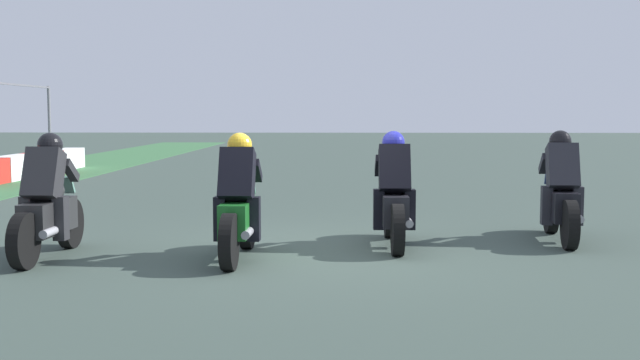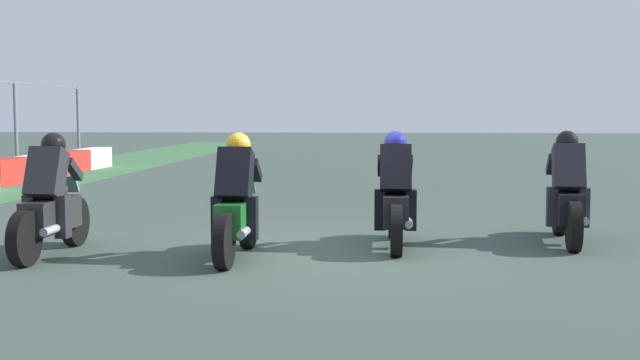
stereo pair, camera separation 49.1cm
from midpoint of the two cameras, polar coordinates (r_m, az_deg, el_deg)
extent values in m
plane|color=#3A4941|center=(9.81, 1.35, -5.28)|extent=(120.00, 120.00, 0.00)
cube|color=red|center=(20.16, -21.44, 0.56)|extent=(1.84, 0.60, 0.64)
cube|color=white|center=(21.86, -19.31, 0.94)|extent=(1.84, 0.60, 0.64)
cube|color=red|center=(23.59, -17.48, 1.26)|extent=(1.84, 0.60, 0.64)
cube|color=white|center=(25.34, -15.90, 1.54)|extent=(1.84, 0.60, 0.64)
cylinder|color=slate|center=(23.13, -20.96, 3.58)|extent=(0.10, 0.10, 2.64)
cylinder|color=slate|center=(27.27, -16.91, 3.85)|extent=(0.10, 0.10, 2.64)
cylinder|color=black|center=(11.66, 18.40, -2.31)|extent=(0.65, 0.20, 0.64)
cylinder|color=black|center=(10.29, 19.54, -3.28)|extent=(0.65, 0.20, 0.64)
cube|color=black|center=(10.95, 18.96, -1.83)|extent=(1.13, 0.43, 0.40)
ellipsoid|color=black|center=(11.02, 18.92, -0.22)|extent=(0.51, 0.35, 0.24)
cube|color=red|center=(10.45, 19.40, -2.04)|extent=(0.08, 0.17, 0.08)
cylinder|color=#A5A5AD|center=(10.65, 20.09, -2.75)|extent=(0.43, 0.14, 0.10)
cube|color=#23232A|center=(10.81, 19.12, 0.85)|extent=(0.52, 0.45, 0.66)
sphere|color=black|center=(11.01, 18.99, 2.69)|extent=(0.33, 0.33, 0.30)
cube|color=#3F548E|center=(11.41, 18.62, 0.16)|extent=(0.18, 0.27, 0.23)
cube|color=#23232A|center=(10.81, 18.01, -1.89)|extent=(0.19, 0.16, 0.52)
cube|color=#23232A|center=(10.87, 20.10, -1.91)|extent=(0.19, 0.16, 0.52)
cube|color=#23232A|center=(11.16, 17.90, 1.10)|extent=(0.39, 0.14, 0.31)
cube|color=#23232A|center=(11.21, 19.73, 1.07)|extent=(0.39, 0.14, 0.31)
cylinder|color=black|center=(10.86, 6.76, -2.61)|extent=(0.64, 0.14, 0.64)
cylinder|color=black|center=(9.48, 7.14, -3.72)|extent=(0.64, 0.14, 0.64)
cube|color=black|center=(10.14, 6.95, -2.12)|extent=(1.10, 0.32, 0.40)
ellipsoid|color=black|center=(10.21, 6.94, -0.38)|extent=(0.48, 0.30, 0.24)
cube|color=red|center=(9.64, 7.10, -2.37)|extent=(0.06, 0.16, 0.08)
cylinder|color=#A5A5AD|center=(9.82, 7.97, -3.12)|extent=(0.42, 0.10, 0.10)
cube|color=black|center=(9.99, 7.01, 0.77)|extent=(0.49, 0.40, 0.66)
sphere|color=#262AA6|center=(10.20, 6.96, 2.77)|extent=(0.30, 0.30, 0.30)
cube|color=slate|center=(10.61, 6.83, 0.04)|extent=(0.16, 0.26, 0.23)
cube|color=black|center=(10.02, 5.84, -2.20)|extent=(0.18, 0.14, 0.52)
cube|color=black|center=(10.04, 8.12, -2.21)|extent=(0.18, 0.14, 0.52)
cube|color=black|center=(10.36, 5.91, 1.04)|extent=(0.39, 0.10, 0.31)
cube|color=black|center=(10.38, 7.90, 1.03)|extent=(0.39, 0.10, 0.31)
cylinder|color=black|center=(10.02, -3.92, -3.22)|extent=(0.64, 0.16, 0.64)
cylinder|color=black|center=(8.66, -5.48, -4.52)|extent=(0.64, 0.16, 0.64)
cube|color=#1A6122|center=(9.31, -4.65, -2.73)|extent=(1.11, 0.35, 0.40)
ellipsoid|color=#1A6122|center=(9.38, -4.55, -0.83)|extent=(0.49, 0.31, 0.24)
cube|color=red|center=(8.81, -5.25, -3.04)|extent=(0.06, 0.16, 0.08)
cylinder|color=#A5A5AD|center=(8.96, -4.04, -3.87)|extent=(0.42, 0.11, 0.10)
cube|color=black|center=(9.16, -4.79, 0.41)|extent=(0.49, 0.41, 0.66)
sphere|color=gold|center=(9.36, -4.55, 2.60)|extent=(0.31, 0.31, 0.30)
cube|color=#5C9883|center=(9.76, -4.13, -0.36)|extent=(0.16, 0.26, 0.23)
cube|color=black|center=(9.23, -6.01, -2.80)|extent=(0.18, 0.14, 0.52)
cube|color=black|center=(9.16, -3.55, -2.85)|extent=(0.18, 0.14, 0.52)
cube|color=black|center=(9.56, -5.43, 0.72)|extent=(0.39, 0.11, 0.31)
cube|color=black|center=(9.50, -3.30, 0.71)|extent=(0.39, 0.11, 0.31)
cylinder|color=black|center=(10.59, -16.36, -2.96)|extent=(0.64, 0.15, 0.64)
cylinder|color=black|center=(9.32, -19.57, -4.11)|extent=(0.64, 0.15, 0.64)
cube|color=#252526|center=(9.93, -17.89, -2.47)|extent=(1.11, 0.34, 0.40)
ellipsoid|color=#252526|center=(9.99, -17.71, -0.69)|extent=(0.49, 0.31, 0.24)
cube|color=red|center=(9.47, -19.12, -2.74)|extent=(0.06, 0.16, 0.08)
cylinder|color=#A5A5AD|center=(9.57, -17.82, -3.53)|extent=(0.42, 0.11, 0.10)
cube|color=#252528|center=(9.79, -18.20, 0.47)|extent=(0.49, 0.41, 0.66)
sphere|color=black|center=(9.97, -17.74, 2.52)|extent=(0.31, 0.31, 0.30)
cube|color=slate|center=(10.35, -16.84, -0.26)|extent=(0.16, 0.26, 0.23)
cube|color=#252528|center=(9.90, -19.23, -2.53)|extent=(0.18, 0.14, 0.52)
cube|color=#252528|center=(9.74, -17.09, -2.59)|extent=(0.18, 0.14, 0.52)
cube|color=#252528|center=(10.21, -18.27, 0.76)|extent=(0.39, 0.11, 0.31)
cube|color=#252528|center=(10.07, -16.40, 0.75)|extent=(0.39, 0.11, 0.31)
camera|label=1|loc=(0.25, -88.56, 0.12)|focal=43.37mm
camera|label=2|loc=(0.25, 91.44, -0.12)|focal=43.37mm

